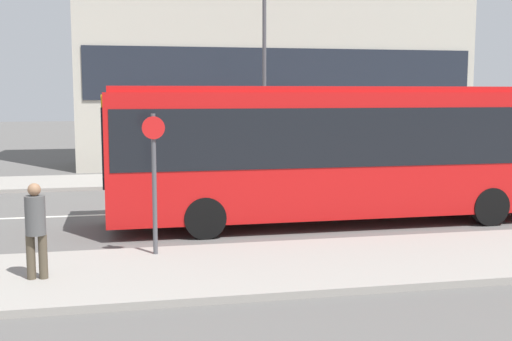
{
  "coord_description": "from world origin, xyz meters",
  "views": [
    {
      "loc": [
        -2.47,
        -17.61,
        3.3
      ],
      "look_at": [
        0.83,
        -1.92,
        1.35
      ],
      "focal_mm": 45.0,
      "sensor_mm": 36.0,
      "label": 1
    }
  ],
  "objects": [
    {
      "name": "city_bus",
      "position": [
        2.9,
        -2.22,
        1.98
      ],
      "size": [
        11.57,
        2.64,
        3.45
      ],
      "rotation": [
        0.0,
        0.0,
        0.03
      ],
      "color": "red",
      "rests_on": "ground_plane"
    },
    {
      "name": "sidewalk_near",
      "position": [
        0.0,
        -6.25,
        0.07
      ],
      "size": [
        44.0,
        3.5,
        0.13
      ],
      "color": "gray",
      "rests_on": "ground_plane"
    },
    {
      "name": "apartment_block_left_tower",
      "position": [
        4.59,
        11.83,
        7.45
      ],
      "size": [
        17.83,
        4.73,
        14.91
      ],
      "color": "#B7B2A3",
      "rests_on": "ground_plane"
    },
    {
      "name": "bus_stop_sign",
      "position": [
        -1.86,
        -5.1,
        1.74
      ],
      "size": [
        0.44,
        0.12,
        2.77
      ],
      "color": "#4C4C51",
      "rests_on": "sidewalk_near"
    },
    {
      "name": "parked_car_0",
      "position": [
        11.26,
        3.23,
        0.62
      ],
      "size": [
        3.98,
        1.87,
        1.29
      ],
      "color": "silver",
      "rests_on": "ground_plane"
    },
    {
      "name": "lane_centerline",
      "position": [
        0.0,
        0.0,
        0.0
      ],
      "size": [
        41.8,
        0.16,
        0.01
      ],
      "color": "silver",
      "rests_on": "ground_plane"
    },
    {
      "name": "sidewalk_far",
      "position": [
        0.0,
        6.25,
        0.07
      ],
      "size": [
        44.0,
        3.5,
        0.13
      ],
      "color": "gray",
      "rests_on": "ground_plane"
    },
    {
      "name": "street_lamp",
      "position": [
        2.59,
        4.96,
        4.82
      ],
      "size": [
        0.36,
        0.36,
        7.8
      ],
      "color": "#4C4C51",
      "rests_on": "sidewalk_far"
    },
    {
      "name": "pedestrian_near_stop",
      "position": [
        -3.93,
        -6.39,
        1.07
      ],
      "size": [
        0.35,
        0.34,
        1.65
      ],
      "rotation": [
        0.0,
        0.0,
        3.1
      ],
      "color": "#4C4233",
      "rests_on": "sidewalk_near"
    },
    {
      "name": "ground_plane",
      "position": [
        0.0,
        0.0,
        0.0
      ],
      "size": [
        120.0,
        120.0,
        0.0
      ],
      "primitive_type": "plane",
      "color": "#595654"
    }
  ]
}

